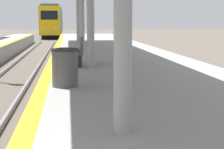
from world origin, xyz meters
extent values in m
cube|color=black|center=(0.00, 56.19, 0.28)|extent=(2.23, 20.43, 0.55)
cube|color=#477247|center=(0.00, 56.19, 2.40)|extent=(2.62, 22.70, 3.70)
cube|color=gold|center=(0.00, 44.92, 2.40)|extent=(2.57, 0.16, 3.62)
cube|color=black|center=(0.00, 44.86, 3.05)|extent=(2.09, 0.06, 1.11)
cube|color=#59595E|center=(0.00, 56.19, 4.37)|extent=(2.23, 21.56, 0.24)
sphere|color=white|center=(-0.72, 44.86, 1.38)|extent=(0.18, 0.18, 0.18)
sphere|color=white|center=(0.72, 44.86, 1.38)|extent=(0.18, 0.18, 0.18)
cylinder|color=#99999E|center=(2.95, 9.40, 2.83)|extent=(0.24, 0.24, 3.80)
cylinder|color=#99999E|center=(2.95, 16.39, 2.83)|extent=(0.24, 0.24, 3.80)
cylinder|color=#99999E|center=(2.95, 23.37, 2.83)|extent=(0.24, 0.24, 3.80)
cylinder|color=#4C4C51|center=(2.17, 6.04, 1.33)|extent=(0.59, 0.59, 0.81)
cylinder|color=#262626|center=(2.17, 6.04, 1.77)|extent=(0.62, 0.62, 0.06)
cube|color=#4C4C51|center=(2.50, 10.14, 1.37)|extent=(0.44, 1.55, 0.08)
cube|color=#4C4C51|center=(2.69, 10.14, 1.63)|extent=(0.06, 1.55, 0.44)
cube|color=#262628|center=(2.50, 9.52, 1.13)|extent=(0.35, 0.08, 0.40)
cube|color=#262628|center=(2.50, 10.76, 1.13)|extent=(0.35, 0.08, 0.40)
camera|label=1|loc=(2.24, -2.41, 2.42)|focal=60.00mm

